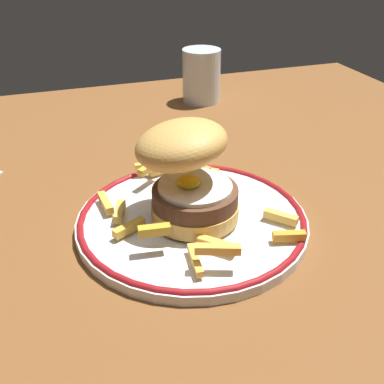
{
  "coord_description": "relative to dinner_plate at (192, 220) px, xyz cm",
  "views": [
    {
      "loc": [
        -8.84,
        -45.52,
        31.16
      ],
      "look_at": [
        5.77,
        -2.58,
        4.6
      ],
      "focal_mm": 43.55,
      "sensor_mm": 36.0,
      "label": 1
    }
  ],
  "objects": [
    {
      "name": "ground_plane",
      "position": [
        -5.77,
        2.58,
        -2.84
      ],
      "size": [
        127.97,
        108.7,
        4.0
      ],
      "primitive_type": "cube",
      "color": "brown"
    },
    {
      "name": "dinner_plate",
      "position": [
        0.0,
        0.0,
        0.0
      ],
      "size": [
        26.9,
        26.9,
        1.6
      ],
      "color": "silver",
      "rests_on": "ground_plane"
    },
    {
      "name": "fries_pile",
      "position": [
        -0.26,
        1.31,
        1.72
      ],
      "size": [
        20.6,
        23.12,
        2.91
      ],
      "color": "gold",
      "rests_on": "dinner_plate"
    },
    {
      "name": "water_glass",
      "position": [
        15.88,
        41.03,
        3.66
      ],
      "size": [
        7.4,
        7.4,
        10.1
      ],
      "color": "silver",
      "rests_on": "ground_plane"
    },
    {
      "name": "burger",
      "position": [
        -0.42,
        0.38,
        6.47
      ],
      "size": [
        14.76,
        14.57,
        11.87
      ],
      "color": "gold",
      "rests_on": "dinner_plate"
    }
  ]
}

